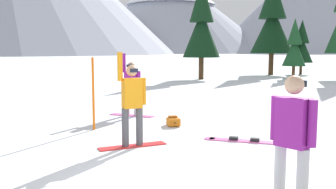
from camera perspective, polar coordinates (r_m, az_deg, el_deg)
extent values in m
plane|color=white|center=(6.39, -1.53, -12.40)|extent=(800.00, 800.00, 0.00)
cylinder|color=#B7B7BC|center=(5.35, 16.23, -11.48)|extent=(0.15, 0.15, 0.84)
cylinder|color=#B7B7BC|center=(5.20, 19.28, -12.13)|extent=(0.15, 0.15, 0.84)
cube|color=#8C1E8C|center=(5.09, 18.02, -3.94)|extent=(0.46, 0.45, 0.63)
cylinder|color=#8C1E8C|center=(5.22, 15.57, -3.34)|extent=(0.11, 0.11, 0.58)
cylinder|color=#8C1E8C|center=(4.97, 20.63, -4.03)|extent=(0.11, 0.11, 0.58)
sphere|color=tan|center=(5.03, 18.22, 1.37)|extent=(0.24, 0.24, 0.24)
cube|color=black|center=(5.15, 19.00, 1.57)|extent=(0.15, 0.14, 0.08)
cube|color=red|center=(8.43, -5.26, -7.61)|extent=(1.42, 1.01, 0.02)
cylinder|color=#4C4C51|center=(8.39, -4.26, -4.71)|extent=(0.15, 0.15, 0.82)
cylinder|color=#4C4C51|center=(8.29, -6.34, -4.87)|extent=(0.15, 0.15, 0.82)
cube|color=orange|center=(8.22, -5.35, 0.20)|extent=(0.47, 0.41, 0.64)
cylinder|color=orange|center=(8.31, -3.66, 0.49)|extent=(0.11, 0.11, 0.58)
cylinder|color=orange|center=(8.10, -7.13, 4.12)|extent=(0.11, 0.11, 0.60)
sphere|color=tan|center=(8.18, -5.39, 3.54)|extent=(0.24, 0.24, 0.24)
cube|color=black|center=(8.05, -5.06, 3.56)|extent=(0.17, 0.12, 0.08)
cube|color=pink|center=(12.27, -5.38, -3.10)|extent=(1.49, 0.68, 0.02)
cylinder|color=#B7B7BC|center=(12.13, -4.73, -1.21)|extent=(0.15, 0.15, 0.81)
cylinder|color=#B7B7BC|center=(12.28, -6.06, -1.13)|extent=(0.15, 0.15, 0.81)
cube|color=#8C1E8C|center=(12.13, -5.44, 2.10)|extent=(0.45, 0.34, 0.58)
cylinder|color=#8C1E8C|center=(12.01, -4.34, 2.08)|extent=(0.11, 0.11, 0.58)
cylinder|color=#8C1E8C|center=(12.22, -6.54, 4.67)|extent=(0.11, 0.11, 0.60)
sphere|color=tan|center=(12.10, -5.46, 4.23)|extent=(0.24, 0.24, 0.24)
cube|color=black|center=(11.98, -5.78, 4.25)|extent=(0.17, 0.09, 0.08)
cube|color=pink|center=(9.02, 11.22, -6.77)|extent=(1.61, 0.54, 0.02)
cylinder|color=pink|center=(9.13, 6.21, -6.52)|extent=(0.30, 0.30, 0.02)
cylinder|color=pink|center=(8.97, 16.32, -6.98)|extent=(0.30, 0.30, 0.02)
cube|color=black|center=(9.03, 9.71, -6.41)|extent=(0.22, 0.17, 0.07)
cube|color=black|center=(8.99, 12.75, -6.55)|extent=(0.22, 0.17, 0.07)
cube|color=orange|center=(10.62, 0.79, -4.06)|extent=(0.44, 0.52, 0.22)
cube|color=#A85613|center=(10.66, 0.71, -3.32)|extent=(0.27, 0.26, 0.07)
cylinder|color=black|center=(10.38, 1.04, -4.23)|extent=(0.06, 0.12, 0.02)
cylinder|color=orange|center=(10.15, -11.01, 0.09)|extent=(0.06, 0.06, 1.89)
cylinder|color=#472D19|center=(27.26, 4.93, 3.89)|extent=(0.35, 0.35, 1.55)
cone|color=black|center=(27.25, 4.98, 8.97)|extent=(2.62, 2.62, 3.29)
cone|color=black|center=(27.44, 5.03, 13.79)|extent=(1.70, 1.70, 3.02)
cylinder|color=#472D19|center=(28.52, 18.08, 3.10)|extent=(0.21, 0.21, 0.94)
cone|color=#194723|center=(28.47, 18.19, 6.05)|extent=(1.62, 1.62, 2.00)
cone|color=#194723|center=(28.50, 18.29, 8.87)|extent=(1.05, 1.05, 1.84)
cylinder|color=#472D19|center=(34.28, 19.07, 3.66)|extent=(0.23, 0.23, 1.01)
cone|color=black|center=(34.25, 19.17, 6.29)|extent=(1.91, 1.91, 2.14)
cone|color=black|center=(34.28, 19.27, 8.80)|extent=(1.24, 1.24, 1.96)
cylinder|color=#472D19|center=(33.13, 15.01, 4.38)|extent=(0.41, 0.41, 1.79)
cone|color=black|center=(33.15, 15.15, 9.21)|extent=(3.47, 3.47, 3.80)
cone|color=#9EA3B2|center=(242.55, 0.42, 11.90)|extent=(125.04, 125.04, 48.28)
cone|color=#9EA3B2|center=(253.88, 21.29, 12.86)|extent=(128.13, 128.13, 62.81)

